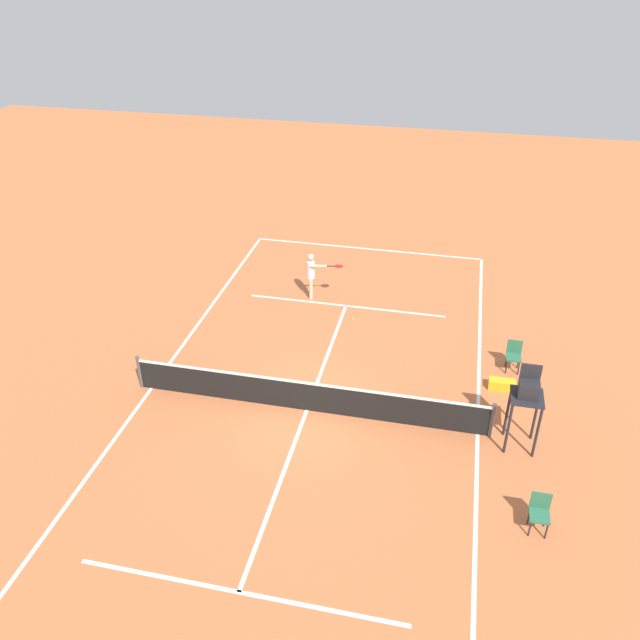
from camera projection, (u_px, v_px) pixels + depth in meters
ground_plane at (307, 410)px, 18.15m from camera, size 60.00×60.00×0.00m
court_lines at (307, 410)px, 18.15m from camera, size 9.42×21.67×0.01m
tennis_net at (307, 396)px, 17.89m from camera, size 10.02×0.10×1.07m
player_serving at (312, 272)px, 23.07m from camera, size 1.32×0.45×1.73m
tennis_ball at (353, 319)px, 22.26m from camera, size 0.07×0.07×0.07m
umpire_chair at (527, 396)px, 16.11m from camera, size 0.80×0.80×2.41m
courtside_chair_near at (540, 511)px, 14.32m from camera, size 0.44×0.46×0.95m
courtside_chair_mid at (514, 354)px, 19.54m from camera, size 0.44×0.46×0.95m
equipment_bag at (502, 385)px, 18.90m from camera, size 0.76×0.32×0.30m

